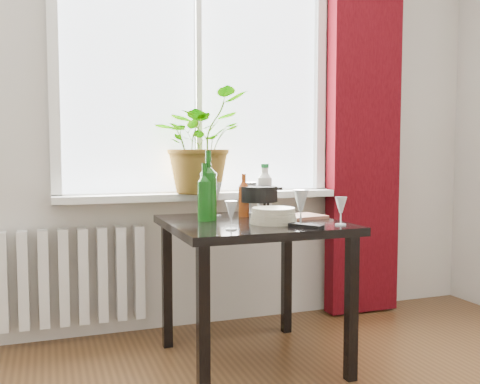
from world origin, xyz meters
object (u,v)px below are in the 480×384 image
object	(u,v)px
bottle_amber	(244,195)
plate_stack	(273,216)
wineglass_far_right	(341,211)
wineglass_back_center	(250,197)
radiator	(74,276)
wineglass_front_right	(301,207)
table	(252,239)
tv_remote	(306,226)
cutting_board	(296,217)
wineglass_front_left	(231,215)
wine_bottle_left	(204,192)
fondue_pot	(258,201)
wineglass_back_left	(215,199)
cleaning_bottle	(265,188)
wine_bottle_right	(208,185)
potted_plant	(199,141)

from	to	relation	value
bottle_amber	plate_stack	xyz separation A→B (m)	(0.04, -0.31, -0.08)
wineglass_far_right	wineglass_back_center	size ratio (longest dim) A/B	0.75
radiator	wineglass_front_right	bearing A→B (deg)	-41.38
table	tv_remote	distance (m)	0.37
wineglass_far_right	cutting_board	xyz separation A→B (m)	(-0.09, 0.31, -0.06)
table	wineglass_front_left	distance (m)	0.37
wineglass_back_center	cutting_board	distance (m)	0.34
wine_bottle_left	wineglass_far_right	bearing A→B (deg)	-33.47
fondue_pot	tv_remote	size ratio (longest dim) A/B	1.46
wineglass_back_left	fondue_pot	bearing A→B (deg)	-21.46
wineglass_back_left	bottle_amber	bearing A→B (deg)	-30.29
wine_bottle_left	wineglass_back_left	size ratio (longest dim) A/B	1.57
radiator	tv_remote	distance (m)	1.42
wine_bottle_left	wineglass_front_left	xyz separation A→B (m)	(0.02, -0.34, -0.08)
cleaning_bottle	table	bearing A→B (deg)	-123.10
wineglass_front_left	wineglass_back_center	bearing A→B (deg)	61.47
plate_stack	wine_bottle_left	bearing A→B (deg)	144.00
wineglass_far_right	plate_stack	world-z (taller)	wineglass_far_right
wineglass_front_right	fondue_pot	size ratio (longest dim) A/B	0.73
wineglass_back_center	plate_stack	distance (m)	0.45
wineglass_back_left	fondue_pot	size ratio (longest dim) A/B	0.78
wineglass_front_left	plate_stack	size ratio (longest dim) A/B	0.58
table	wineglass_back_center	size ratio (longest dim) A/B	4.62
table	wine_bottle_left	distance (m)	0.34
wine_bottle_right	fondue_pot	bearing A→B (deg)	14.07
wineglass_back_center	bottle_amber	bearing A→B (deg)	-124.18
wineglass_front_right	wineglass_back_center	distance (m)	0.56
cleaning_bottle	cutting_board	size ratio (longest dim) A/B	0.97
wineglass_back_left	table	bearing A→B (deg)	-66.08
wine_bottle_right	wineglass_front_right	size ratio (longest dim) A/B	2.08
radiator	tv_remote	bearing A→B (deg)	-43.95
wineglass_back_left	tv_remote	size ratio (longest dim) A/B	1.14
table	wineglass_front_right	xyz separation A→B (m)	(0.15, -0.25, 0.18)
table	potted_plant	xyz separation A→B (m)	(-0.13, 0.54, 0.51)
wineglass_back_left	potted_plant	bearing A→B (deg)	92.10
bottle_amber	cleaning_bottle	bearing A→B (deg)	33.79
cutting_board	bottle_amber	bearing A→B (deg)	143.46
wine_bottle_left	cleaning_bottle	xyz separation A→B (m)	(0.42, 0.22, -0.01)
wineglass_back_left	tv_remote	bearing A→B (deg)	-66.37
tv_remote	cleaning_bottle	bearing A→B (deg)	52.99
wine_bottle_left	wineglass_far_right	xyz separation A→B (m)	(0.57, -0.38, -0.08)
cutting_board	tv_remote	bearing A→B (deg)	-108.34
potted_plant	wineglass_front_left	distance (m)	0.88
bottle_amber	wineglass_front_right	bearing A→B (deg)	-73.56
fondue_pot	tv_remote	bearing A→B (deg)	-110.63
bottle_amber	potted_plant	bearing A→B (deg)	112.50
wine_bottle_left	plate_stack	xyz separation A→B (m)	(0.29, -0.21, -0.11)
cleaning_bottle	fondue_pot	distance (m)	0.16
wineglass_back_center	plate_stack	world-z (taller)	wineglass_back_center
radiator	wineglass_back_center	bearing A→B (deg)	-18.57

